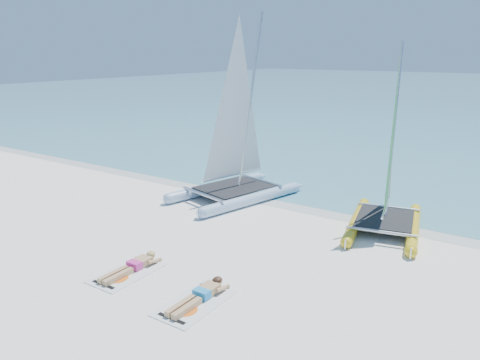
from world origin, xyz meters
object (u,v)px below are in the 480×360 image
at_px(sunbather_a, 133,266).
at_px(towel_b, 195,303).
at_px(catamaran_yellow, 390,169).
at_px(sunbather_b, 201,295).
at_px(catamaran_blue, 236,144).
at_px(towel_a, 128,273).

relative_size(sunbather_a, towel_b, 0.93).
bearing_deg(catamaran_yellow, sunbather_b, -117.99).
bearing_deg(catamaran_blue, towel_a, -64.59).
bearing_deg(sunbather_a, towel_b, -9.62).
bearing_deg(sunbather_b, towel_b, -90.00).
relative_size(catamaran_yellow, towel_a, 3.08).
relative_size(catamaran_blue, towel_a, 3.66).
xyz_separation_m(catamaran_blue, towel_a, (1.25, -6.54, -2.01)).
bearing_deg(catamaran_blue, sunbather_b, -47.16).
distance_m(catamaran_yellow, towel_b, 7.47).
distance_m(sunbather_a, sunbather_b, 2.27).
xyz_separation_m(catamaran_yellow, towel_a, (-4.20, -6.80, -1.79)).
xyz_separation_m(catamaran_yellow, sunbather_b, (-1.94, -6.80, -1.68)).
bearing_deg(sunbather_b, sunbather_a, 175.16).
bearing_deg(towel_a, sunbather_a, 90.00).
height_order(towel_a, sunbather_a, sunbather_a).
bearing_deg(catamaran_blue, catamaran_yellow, 17.28).
bearing_deg(sunbather_b, towel_a, -180.00).
bearing_deg(catamaran_yellow, catamaran_blue, 170.66).
distance_m(catamaran_yellow, towel_a, 8.19).
distance_m(towel_b, sunbather_b, 0.22).
height_order(catamaran_yellow, towel_b, catamaran_yellow).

